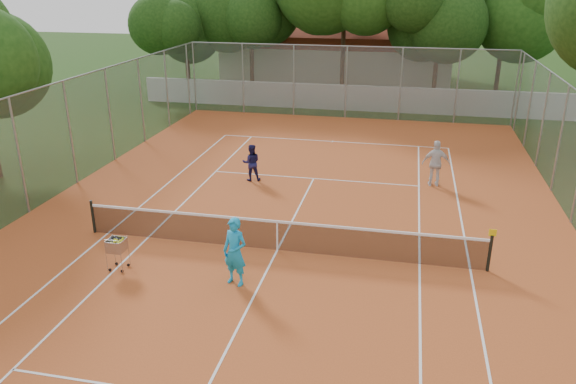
% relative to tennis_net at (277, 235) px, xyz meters
% --- Properties ---
extents(ground, '(120.00, 120.00, 0.00)m').
position_rel_tennis_net_xyz_m(ground, '(0.00, 0.00, -0.51)').
color(ground, '#18320D').
rests_on(ground, ground).
extents(court_pad, '(18.00, 34.00, 0.02)m').
position_rel_tennis_net_xyz_m(court_pad, '(0.00, 0.00, -0.50)').
color(court_pad, '#B55223').
rests_on(court_pad, ground).
extents(court_lines, '(10.98, 23.78, 0.01)m').
position_rel_tennis_net_xyz_m(court_lines, '(0.00, 0.00, -0.49)').
color(court_lines, white).
rests_on(court_lines, court_pad).
extents(tennis_net, '(11.88, 0.10, 0.98)m').
position_rel_tennis_net_xyz_m(tennis_net, '(0.00, 0.00, 0.00)').
color(tennis_net, black).
rests_on(tennis_net, court_pad).
extents(perimeter_fence, '(18.00, 34.00, 4.00)m').
position_rel_tennis_net_xyz_m(perimeter_fence, '(0.00, 0.00, 1.49)').
color(perimeter_fence, slate).
rests_on(perimeter_fence, ground).
extents(boundary_wall, '(26.00, 0.30, 1.50)m').
position_rel_tennis_net_xyz_m(boundary_wall, '(0.00, 19.00, 0.24)').
color(boundary_wall, silver).
rests_on(boundary_wall, ground).
extents(clubhouse, '(16.40, 9.00, 4.40)m').
position_rel_tennis_net_xyz_m(clubhouse, '(-2.00, 29.00, 1.69)').
color(clubhouse, beige).
rests_on(clubhouse, ground).
extents(tropical_trees, '(29.00, 19.00, 10.00)m').
position_rel_tennis_net_xyz_m(tropical_trees, '(0.00, 22.00, 4.49)').
color(tropical_trees, black).
rests_on(tropical_trees, ground).
extents(player_near, '(0.78, 0.62, 1.86)m').
position_rel_tennis_net_xyz_m(player_near, '(-0.63, -2.08, 0.44)').
color(player_near, '#1897D0').
rests_on(player_near, court_pad).
extents(player_far_left, '(0.85, 0.75, 1.46)m').
position_rel_tennis_net_xyz_m(player_far_left, '(-2.38, 5.71, 0.24)').
color(player_far_left, '#191848').
rests_on(player_far_left, court_pad).
extents(player_far_right, '(1.08, 0.52, 1.79)m').
position_rel_tennis_net_xyz_m(player_far_right, '(4.68, 6.61, 0.41)').
color(player_far_right, silver).
rests_on(player_far_right, court_pad).
extents(ball_hopper, '(0.61, 0.61, 1.00)m').
position_rel_tennis_net_xyz_m(ball_hopper, '(-4.02, -2.03, 0.01)').
color(ball_hopper, '#AEAFB5').
rests_on(ball_hopper, court_pad).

